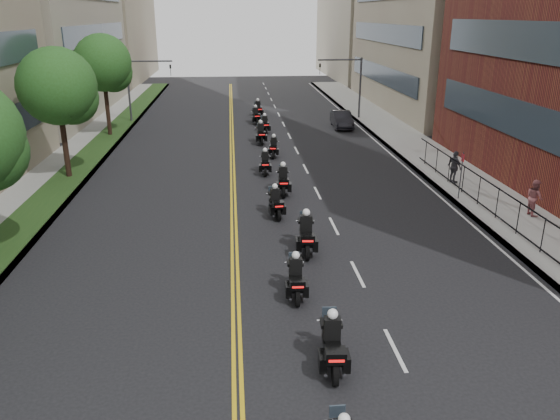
# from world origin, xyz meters

# --- Properties ---
(sidewalk_right) EXTENTS (4.00, 90.00, 0.15)m
(sidewalk_right) POSITION_xyz_m (12.00, 25.00, 0.07)
(sidewalk_right) COLOR gray
(sidewalk_right) RESTS_ON ground
(sidewalk_left) EXTENTS (4.00, 90.00, 0.15)m
(sidewalk_left) POSITION_xyz_m (-12.00, 25.00, 0.07)
(sidewalk_left) COLOR gray
(sidewalk_left) RESTS_ON ground
(grass_strip) EXTENTS (2.00, 90.00, 0.04)m
(grass_strip) POSITION_xyz_m (-11.20, 25.00, 0.17)
(grass_strip) COLOR #1B3D16
(grass_strip) RESTS_ON sidewalk_left
(iron_fence) EXTENTS (0.05, 28.00, 1.50)m
(iron_fence) POSITION_xyz_m (11.00, 12.00, 0.90)
(iron_fence) COLOR black
(iron_fence) RESTS_ON sidewalk_right
(street_trees) EXTENTS (4.40, 38.40, 7.98)m
(street_trees) POSITION_xyz_m (-11.05, 18.61, 5.13)
(street_trees) COLOR #311D16
(street_trees) RESTS_ON ground
(traffic_signal_right) EXTENTS (4.09, 0.20, 5.60)m
(traffic_signal_right) POSITION_xyz_m (9.54, 42.00, 3.70)
(traffic_signal_right) COLOR #3F3F44
(traffic_signal_right) RESTS_ON ground
(traffic_signal_left) EXTENTS (4.09, 0.20, 5.60)m
(traffic_signal_left) POSITION_xyz_m (-9.54, 42.00, 3.70)
(traffic_signal_left) COLOR #3F3F44
(traffic_signal_left) RESTS_ON ground
(motorcycle_1) EXTENTS (0.60, 2.38, 1.76)m
(motorcycle_1) POSITION_xyz_m (1.18, 4.36, 0.69)
(motorcycle_1) COLOR black
(motorcycle_1) RESTS_ON ground
(motorcycle_2) EXTENTS (0.52, 2.23, 1.65)m
(motorcycle_2) POSITION_xyz_m (0.65, 8.51, 0.65)
(motorcycle_2) COLOR black
(motorcycle_2) RESTS_ON ground
(motorcycle_3) EXTENTS (0.65, 2.52, 1.86)m
(motorcycle_3) POSITION_xyz_m (1.51, 12.19, 0.73)
(motorcycle_3) COLOR black
(motorcycle_3) RESTS_ON ground
(motorcycle_4) EXTENTS (0.63, 2.20, 1.62)m
(motorcycle_4) POSITION_xyz_m (0.59, 16.56, 0.64)
(motorcycle_4) COLOR black
(motorcycle_4) RESTS_ON ground
(motorcycle_5) EXTENTS (0.59, 2.41, 1.78)m
(motorcycle_5) POSITION_xyz_m (1.29, 20.04, 0.70)
(motorcycle_5) COLOR black
(motorcycle_5) RESTS_ON ground
(motorcycle_6) EXTENTS (0.53, 2.18, 1.61)m
(motorcycle_6) POSITION_xyz_m (0.56, 24.11, 0.64)
(motorcycle_6) COLOR black
(motorcycle_6) RESTS_ON ground
(motorcycle_7) EXTENTS (0.65, 2.13, 1.58)m
(motorcycle_7) POSITION_xyz_m (1.41, 28.30, 0.62)
(motorcycle_7) COLOR black
(motorcycle_7) RESTS_ON ground
(motorcycle_8) EXTENTS (0.57, 2.44, 1.80)m
(motorcycle_8) POSITION_xyz_m (0.75, 32.42, 0.71)
(motorcycle_8) COLOR black
(motorcycle_8) RESTS_ON ground
(motorcycle_9) EXTENTS (0.57, 2.19, 1.62)m
(motorcycle_9) POSITION_xyz_m (1.31, 36.41, 0.64)
(motorcycle_9) COLOR black
(motorcycle_9) RESTS_ON ground
(motorcycle_10) EXTENTS (0.63, 2.29, 1.69)m
(motorcycle_10) POSITION_xyz_m (0.75, 40.41, 0.67)
(motorcycle_10) COLOR black
(motorcycle_10) RESTS_ON ground
(motorcycle_11) EXTENTS (0.65, 2.39, 1.77)m
(motorcycle_11) POSITION_xyz_m (1.11, 43.81, 0.70)
(motorcycle_11) COLOR black
(motorcycle_11) RESTS_ON ground
(parked_sedan) EXTENTS (1.65, 4.35, 1.42)m
(parked_sedan) POSITION_xyz_m (8.07, 38.00, 0.71)
(parked_sedan) COLOR black
(parked_sedan) RESTS_ON ground
(pedestrian_b) EXTENTS (0.68, 0.87, 1.76)m
(pedestrian_b) POSITION_xyz_m (12.98, 15.28, 1.03)
(pedestrian_b) COLOR #9C5558
(pedestrian_b) RESTS_ON sidewalk_right
(pedestrian_c) EXTENTS (0.76, 1.17, 1.86)m
(pedestrian_c) POSITION_xyz_m (11.20, 20.75, 1.08)
(pedestrian_c) COLOR #3B3A41
(pedestrian_c) RESTS_ON sidewalk_right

